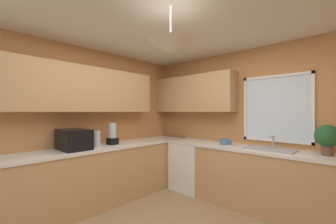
% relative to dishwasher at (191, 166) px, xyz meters
% --- Properties ---
extents(room_shell, '(4.03, 4.07, 2.57)m').
position_rel_dishwasher_xyz_m(room_shell, '(0.59, -1.16, 1.30)').
color(room_shell, '#C6844C').
rests_on(room_shell, ground_plane).
extents(counter_run_left, '(0.65, 3.68, 0.91)m').
position_rel_dishwasher_xyz_m(counter_run_left, '(-0.66, -1.63, 0.02)').
color(counter_run_left, tan).
rests_on(counter_run_left, ground_plane).
extents(counter_run_back, '(3.12, 0.65, 0.91)m').
position_rel_dishwasher_xyz_m(counter_run_back, '(1.19, 0.03, 0.02)').
color(counter_run_back, tan).
rests_on(counter_run_back, ground_plane).
extents(dishwasher, '(0.60, 0.60, 0.86)m').
position_rel_dishwasher_xyz_m(dishwasher, '(0.00, 0.00, 0.00)').
color(dishwasher, white).
rests_on(dishwasher, ground_plane).
extents(microwave, '(0.48, 0.36, 0.29)m').
position_rel_dishwasher_xyz_m(microwave, '(-0.66, -1.90, 0.62)').
color(microwave, black).
rests_on(microwave, counter_run_left).
extents(kettle, '(0.12, 0.12, 0.25)m').
position_rel_dishwasher_xyz_m(kettle, '(-0.64, -1.56, 0.60)').
color(kettle, '#B7B7BC').
rests_on(kettle, counter_run_left).
extents(sink_assembly, '(0.66, 0.40, 0.19)m').
position_rel_dishwasher_xyz_m(sink_assembly, '(1.39, 0.04, 0.49)').
color(sink_assembly, '#9EA0A5').
rests_on(sink_assembly, counter_run_back).
extents(potted_plant, '(0.28, 0.28, 0.38)m').
position_rel_dishwasher_xyz_m(potted_plant, '(2.05, 0.08, 0.70)').
color(potted_plant, brown).
rests_on(potted_plant, counter_run_back).
extents(bowl, '(0.19, 0.19, 0.09)m').
position_rel_dishwasher_xyz_m(bowl, '(0.70, 0.03, 0.52)').
color(bowl, '#4C7099').
rests_on(bowl, counter_run_back).
extents(blender_appliance, '(0.15, 0.15, 0.36)m').
position_rel_dishwasher_xyz_m(blender_appliance, '(-0.66, -1.27, 0.64)').
color(blender_appliance, black).
rests_on(blender_appliance, counter_run_left).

